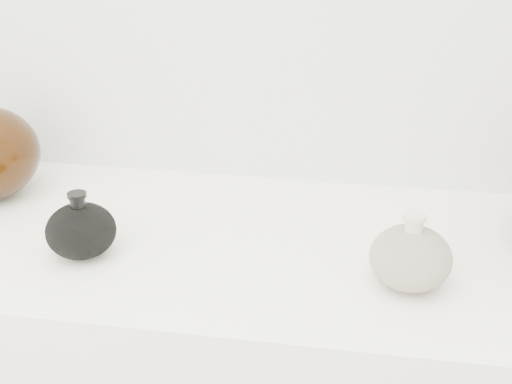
# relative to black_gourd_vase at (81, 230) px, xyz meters

# --- Properties ---
(room) EXTENTS (3.04, 2.42, 2.64)m
(room) POSITION_rel_black_gourd_vase_xyz_m (0.24, -0.60, 0.36)
(room) COLOR #5C5C5C
(room) RESTS_ON ground
(black_gourd_vase) EXTENTS (0.11, 0.11, 0.10)m
(black_gourd_vase) POSITION_rel_black_gourd_vase_xyz_m (0.00, 0.00, 0.00)
(black_gourd_vase) COLOR black
(black_gourd_vase) RESTS_ON display_counter
(cream_gourd_vase) EXTENTS (0.15, 0.15, 0.11)m
(cream_gourd_vase) POSITION_rel_black_gourd_vase_xyz_m (0.49, -0.01, 0.00)
(cream_gourd_vase) COLOR beige
(cream_gourd_vase) RESTS_ON display_counter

